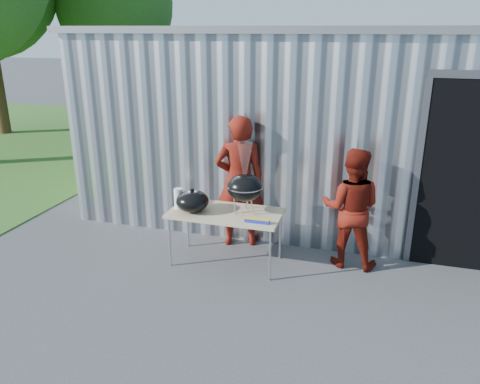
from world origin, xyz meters
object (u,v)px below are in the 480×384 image
(kettle_grill, at_px, (245,183))
(person_bystander, at_px, (351,208))
(folding_table, at_px, (226,215))
(person_cook, at_px, (239,182))

(kettle_grill, xyz_separation_m, person_bystander, (1.36, 0.38, -0.35))
(folding_table, relative_size, person_cook, 0.77)
(person_cook, bearing_deg, person_bystander, 154.65)
(folding_table, height_order, person_cook, person_cook)
(kettle_grill, bearing_deg, person_cook, 113.07)
(folding_table, relative_size, kettle_grill, 1.58)
(folding_table, distance_m, person_cook, 0.69)
(person_cook, bearing_deg, folding_table, 71.53)
(person_cook, distance_m, person_bystander, 1.62)
(person_cook, relative_size, person_bystander, 1.19)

